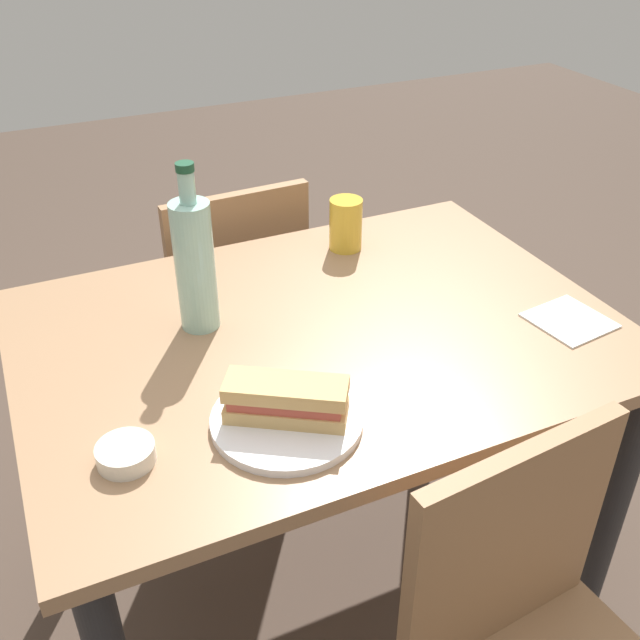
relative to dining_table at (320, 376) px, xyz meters
name	(u,v)px	position (x,y,z in m)	size (l,w,h in m)	color
ground_plane	(320,580)	(0.00, 0.00, -0.64)	(8.00, 8.00, 0.00)	#47382D
dining_table	(320,376)	(0.00, 0.00, 0.00)	(1.15, 0.83, 0.76)	#997251
chair_far	(231,302)	(0.00, 0.61, -0.16)	(0.42, 0.42, 0.84)	#936B47
plate_near	(287,420)	(-0.16, -0.23, 0.12)	(0.25, 0.25, 0.01)	white
baguette_sandwich_near	(286,400)	(-0.16, -0.23, 0.17)	(0.20, 0.16, 0.07)	tan
knife_near	(286,393)	(-0.15, -0.18, 0.13)	(0.17, 0.09, 0.01)	silver
water_bottle	(195,263)	(-0.21, 0.11, 0.25)	(0.08, 0.08, 0.33)	#99C6B7
beer_glass	(346,224)	(0.20, 0.29, 0.18)	(0.08, 0.08, 0.12)	gold
olive_bowl	(126,454)	(-0.42, -0.21, 0.13)	(0.09, 0.09, 0.03)	silver
paper_napkin	(569,320)	(0.46, -0.18, 0.12)	(0.14, 0.14, 0.00)	white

